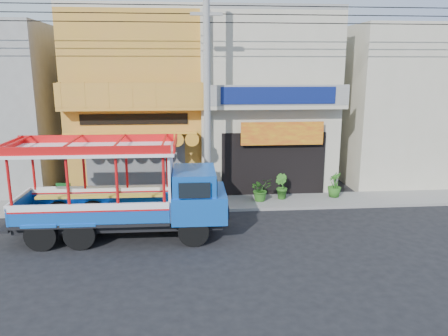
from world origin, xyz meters
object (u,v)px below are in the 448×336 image
green_sign (64,196)px  potted_plant_a (261,189)px  potted_plant_b (281,186)px  potted_plant_c (335,185)px  utility_pole (211,85)px  songthaew_truck (136,191)px

green_sign → potted_plant_a: (8.20, -0.16, 0.12)m
potted_plant_b → potted_plant_c: potted_plant_c is taller
utility_pole → potted_plant_c: size_ratio=25.84×
utility_pole → green_sign: size_ratio=30.61×
utility_pole → green_sign: bearing=171.7°
utility_pole → potted_plant_a: bearing=18.7°
songthaew_truck → potted_plant_b: size_ratio=6.76×
utility_pole → songthaew_truck: utility_pole is taller
potted_plant_b → utility_pole: bearing=80.4°
potted_plant_a → potted_plant_b: size_ratio=0.94×
utility_pole → potted_plant_b: size_ratio=26.08×
utility_pole → songthaew_truck: bearing=-136.0°
potted_plant_b → potted_plant_c: bearing=-115.4°
potted_plant_a → potted_plant_c: (3.32, 0.29, 0.04)m
green_sign → songthaew_truck: bearing=-46.1°
songthaew_truck → potted_plant_b: (5.77, 3.57, -0.97)m
utility_pole → green_sign: 7.62m
utility_pole → green_sign: (-6.06, 0.89, -4.53)m
songthaew_truck → potted_plant_c: size_ratio=6.70×
potted_plant_b → potted_plant_c: (2.39, 0.06, 0.00)m
utility_pole → potted_plant_c: (5.46, 1.02, -4.37)m
potted_plant_c → potted_plant_b: bearing=-91.0°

